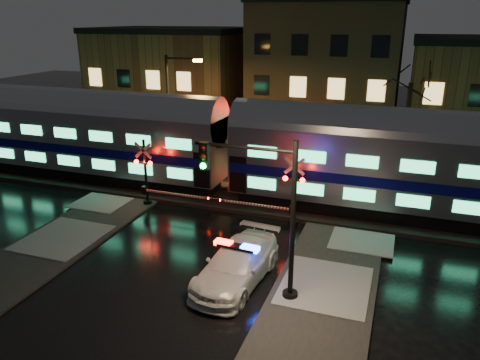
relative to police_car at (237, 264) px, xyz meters
name	(u,v)px	position (x,y,z in m)	size (l,w,h in m)	color
ground	(208,234)	(-2.92, 3.72, -0.80)	(120.00, 120.00, 0.00)	black
ballast	(240,198)	(-2.92, 8.72, -0.68)	(90.00, 4.20, 0.24)	black
sidewalk_left	(17,268)	(-9.42, -2.28, -0.74)	(4.00, 20.00, 0.12)	#2D2D2D
sidewalk_right	(311,331)	(3.58, -2.28, -0.74)	(4.00, 20.00, 0.12)	#2D2D2D
building_left	(173,81)	(-15.92, 25.72, 3.70)	(14.00, 10.00, 9.00)	brown
building_mid	(328,73)	(-0.92, 26.22, 4.95)	(12.00, 11.00, 11.50)	brown
train	(229,145)	(-3.64, 8.72, 2.58)	(51.00, 3.12, 5.92)	black
police_car	(237,264)	(0.00, 0.00, 0.00)	(2.68, 5.64, 1.76)	white
crossing_signal_right	(287,197)	(0.57, 6.02, 0.84)	(5.60, 0.65, 3.96)	black
crossing_signal_left	(151,180)	(-7.41, 6.02, 0.83)	(5.59, 0.65, 3.95)	black
traffic_light	(267,216)	(1.40, -0.57, 2.61)	(4.15, 0.73, 6.41)	black
streetlight	(172,106)	(-9.35, 12.72, 3.84)	(2.69, 0.28, 8.05)	black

